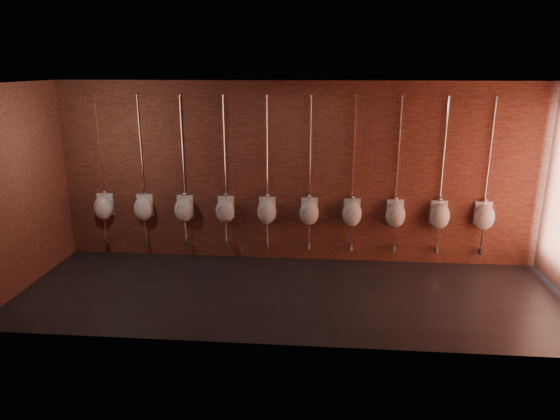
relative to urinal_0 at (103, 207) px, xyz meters
The scene contains 12 objects.
ground 3.92m from the urinal_0, 21.26° to the right, with size 8.50×8.50×0.00m, color black.
room_shell 3.95m from the urinal_0, 21.26° to the right, with size 8.54×3.04×3.22m.
urinal_0 is the anchor object (origin of this frame).
urinal_1 0.76m from the urinal_0, ahead, with size 0.37×0.32×2.71m.
urinal_2 1.51m from the urinal_0, ahead, with size 0.37×0.32×2.71m.
urinal_3 2.27m from the urinal_0, ahead, with size 0.37×0.32×2.71m.
urinal_4 3.02m from the urinal_0, ahead, with size 0.37×0.32×2.71m.
urinal_5 3.78m from the urinal_0, ahead, with size 0.37×0.32×2.71m.
urinal_6 4.54m from the urinal_0, ahead, with size 0.37×0.32×2.71m.
urinal_7 5.29m from the urinal_0, ahead, with size 0.37×0.32×2.71m.
urinal_8 6.05m from the urinal_0, ahead, with size 0.37×0.32×2.71m.
urinal_9 6.81m from the urinal_0, ahead, with size 0.37×0.32×2.71m.
Camera 1 is at (0.44, -7.13, 3.44)m, focal length 32.00 mm.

